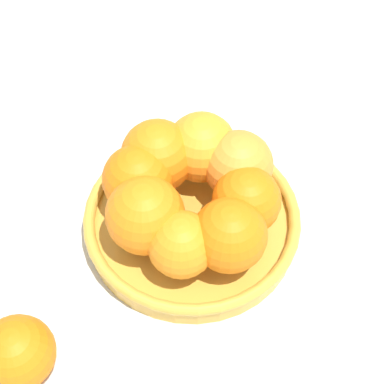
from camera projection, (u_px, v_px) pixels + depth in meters
The scene contains 4 objects.
ground_plane at pixel (192, 230), 0.72m from camera, with size 4.00×4.00×0.00m, color beige.
fruit_bowl at pixel (192, 221), 0.71m from camera, with size 0.24×0.24×0.03m.
orange_pile at pixel (190, 189), 0.66m from camera, with size 0.19×0.19×0.08m.
stray_orange at pixel (18, 353), 0.59m from camera, with size 0.07×0.07×0.07m, color orange.
Camera 1 is at (-0.38, 0.10, 0.60)m, focal length 60.00 mm.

